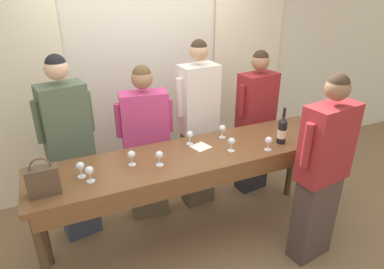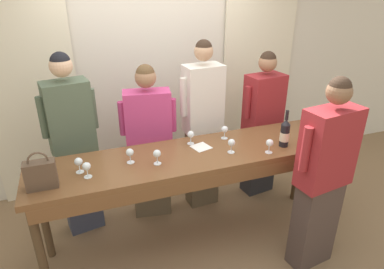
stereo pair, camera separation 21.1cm
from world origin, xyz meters
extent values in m
plane|color=#846647|center=(0.00, 0.00, 0.00)|extent=(18.00, 18.00, 0.00)
cube|color=silver|center=(0.00, 1.41, 1.40)|extent=(12.00, 0.06, 2.80)
cube|color=#EFE5C6|center=(-1.37, 1.34, 1.34)|extent=(0.96, 0.03, 2.69)
cube|color=#EFE5C6|center=(1.37, 1.34, 1.34)|extent=(0.96, 0.03, 2.69)
cube|color=brown|center=(0.00, 0.00, 0.96)|extent=(2.85, 0.66, 0.05)
cube|color=brown|center=(0.00, -0.31, 0.87)|extent=(2.73, 0.03, 0.12)
cylinder|color=#4C3823|center=(-1.35, -0.25, 0.47)|extent=(0.07, 0.07, 0.93)
cylinder|color=#4C3823|center=(1.35, -0.25, 0.47)|extent=(0.07, 0.07, 0.93)
cylinder|color=#4C3823|center=(-1.35, 0.25, 0.47)|extent=(0.07, 0.07, 0.93)
cylinder|color=#4C3823|center=(1.35, 0.25, 0.47)|extent=(0.07, 0.07, 0.93)
cylinder|color=black|center=(0.82, -0.15, 1.09)|extent=(0.08, 0.08, 0.21)
cone|color=black|center=(0.82, -0.15, 1.22)|extent=(0.08, 0.08, 0.05)
cylinder|color=black|center=(0.82, -0.15, 1.29)|extent=(0.03, 0.03, 0.09)
cylinder|color=beige|center=(0.82, -0.15, 1.08)|extent=(0.08, 0.08, 0.09)
cube|color=brown|center=(-1.24, -0.13, 1.09)|extent=(0.22, 0.10, 0.22)
torus|color=brown|center=(-1.24, -0.13, 1.21)|extent=(0.15, 0.01, 0.15)
cylinder|color=white|center=(-0.98, 0.00, 0.99)|extent=(0.06, 0.06, 0.00)
cylinder|color=white|center=(-0.98, 0.00, 1.02)|extent=(0.01, 0.01, 0.06)
sphere|color=white|center=(-0.98, 0.00, 1.08)|extent=(0.07, 0.07, 0.07)
cylinder|color=white|center=(-0.92, -0.10, 0.99)|extent=(0.06, 0.06, 0.00)
cylinder|color=white|center=(-0.92, -0.10, 1.02)|extent=(0.01, 0.01, 0.06)
sphere|color=white|center=(-0.92, -0.10, 1.08)|extent=(0.07, 0.07, 0.07)
cylinder|color=white|center=(-0.57, 0.02, 0.99)|extent=(0.06, 0.06, 0.00)
cylinder|color=white|center=(-0.57, 0.02, 1.02)|extent=(0.01, 0.01, 0.06)
sphere|color=white|center=(-0.57, 0.02, 1.08)|extent=(0.07, 0.07, 0.07)
cylinder|color=white|center=(0.37, 0.18, 0.99)|extent=(0.06, 0.06, 0.00)
cylinder|color=white|center=(0.37, 0.18, 1.02)|extent=(0.01, 0.01, 0.06)
sphere|color=white|center=(0.37, 0.18, 1.08)|extent=(0.07, 0.07, 0.07)
cylinder|color=white|center=(-0.36, -0.08, 0.99)|extent=(0.06, 0.06, 0.00)
cylinder|color=white|center=(-0.36, -0.08, 1.02)|extent=(0.01, 0.01, 0.06)
sphere|color=white|center=(-0.36, -0.08, 1.08)|extent=(0.07, 0.07, 0.07)
cylinder|color=white|center=(1.22, -0.26, 0.99)|extent=(0.06, 0.06, 0.00)
cylinder|color=white|center=(1.22, -0.26, 1.02)|extent=(0.01, 0.01, 0.06)
sphere|color=white|center=(1.22, -0.26, 1.08)|extent=(0.07, 0.07, 0.07)
sphere|color=beige|center=(1.22, -0.26, 1.07)|extent=(0.04, 0.04, 0.04)
cylinder|color=white|center=(0.62, -0.22, 0.99)|extent=(0.06, 0.06, 0.00)
cylinder|color=white|center=(0.62, -0.22, 1.02)|extent=(0.01, 0.01, 0.06)
sphere|color=white|center=(0.62, -0.22, 1.08)|extent=(0.07, 0.07, 0.07)
cylinder|color=white|center=(0.31, -0.10, 0.99)|extent=(0.06, 0.06, 0.00)
cylinder|color=white|center=(0.31, -0.10, 1.02)|extent=(0.01, 0.01, 0.06)
sphere|color=white|center=(0.31, -0.10, 1.08)|extent=(0.07, 0.07, 0.07)
cylinder|color=white|center=(0.03, 0.18, 0.99)|extent=(0.06, 0.06, 0.00)
cylinder|color=white|center=(0.03, 0.18, 1.02)|extent=(0.01, 0.01, 0.06)
sphere|color=white|center=(0.03, 0.18, 1.08)|extent=(0.07, 0.07, 0.07)
sphere|color=beige|center=(0.03, 0.18, 1.07)|extent=(0.04, 0.04, 0.04)
cube|color=white|center=(0.09, 0.08, 0.99)|extent=(0.19, 0.19, 0.00)
cube|color=#383D51|center=(-1.00, 0.58, 0.44)|extent=(0.37, 0.27, 0.88)
cube|color=#4C5B47|center=(-1.00, 0.58, 1.23)|extent=(0.44, 0.31, 0.70)
sphere|color=#DBAD89|center=(-1.00, 0.58, 1.71)|extent=(0.20, 0.20, 0.20)
sphere|color=black|center=(-1.00, 0.58, 1.75)|extent=(0.17, 0.17, 0.17)
cylinder|color=#4C5B47|center=(-0.79, 0.62, 1.28)|extent=(0.08, 0.08, 0.38)
cylinder|color=#4C5B47|center=(-1.22, 0.54, 1.28)|extent=(0.08, 0.08, 0.38)
cube|color=brown|center=(-0.28, 0.58, 0.39)|extent=(0.41, 0.25, 0.79)
cube|color=#C63D7A|center=(-0.28, 0.58, 1.10)|extent=(0.48, 0.29, 0.62)
sphere|color=#9E7051|center=(-0.28, 0.58, 1.54)|extent=(0.20, 0.20, 0.20)
sphere|color=brown|center=(-0.28, 0.58, 1.58)|extent=(0.18, 0.18, 0.18)
cylinder|color=#C63D7A|center=(-0.03, 0.54, 1.15)|extent=(0.08, 0.08, 0.34)
cylinder|color=#C63D7A|center=(-0.52, 0.62, 1.15)|extent=(0.08, 0.08, 0.34)
cube|color=brown|center=(0.30, 0.58, 0.45)|extent=(0.34, 0.23, 0.90)
cube|color=silver|center=(0.30, 0.58, 1.26)|extent=(0.40, 0.27, 0.71)
sphere|color=tan|center=(0.30, 0.58, 1.75)|extent=(0.19, 0.19, 0.19)
sphere|color=#332319|center=(0.30, 0.58, 1.78)|extent=(0.17, 0.17, 0.17)
cylinder|color=silver|center=(0.52, 0.60, 1.31)|extent=(0.08, 0.08, 0.39)
cylinder|color=silver|center=(0.09, 0.56, 1.31)|extent=(0.08, 0.08, 0.39)
cube|color=#28282D|center=(1.03, 0.58, 0.40)|extent=(0.37, 0.26, 0.81)
cube|color=maroon|center=(1.03, 0.58, 1.13)|extent=(0.44, 0.31, 0.64)
sphere|color=#9E7051|center=(1.03, 0.58, 1.58)|extent=(0.20, 0.20, 0.20)
sphere|color=#332319|center=(1.03, 0.58, 1.61)|extent=(0.17, 0.17, 0.17)
cylinder|color=maroon|center=(1.25, 0.61, 1.18)|extent=(0.08, 0.08, 0.35)
cylinder|color=maroon|center=(0.81, 0.55, 1.18)|extent=(0.08, 0.08, 0.35)
cube|color=#473833|center=(0.91, -0.61, 0.42)|extent=(0.41, 0.25, 0.84)
cube|color=maroon|center=(0.91, -0.61, 1.17)|extent=(0.49, 0.29, 0.66)
sphere|color=brown|center=(0.91, -0.61, 1.64)|extent=(0.19, 0.19, 0.19)
sphere|color=#332319|center=(0.91, -0.61, 1.67)|extent=(0.17, 0.17, 0.17)
cylinder|color=maroon|center=(0.66, -0.65, 1.22)|extent=(0.08, 0.08, 0.37)
cylinder|color=maroon|center=(1.15, -0.58, 1.22)|extent=(0.08, 0.08, 0.37)
camera|label=1|loc=(-1.12, -2.44, 2.41)|focal=32.00mm
camera|label=2|loc=(-0.93, -2.51, 2.41)|focal=32.00mm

